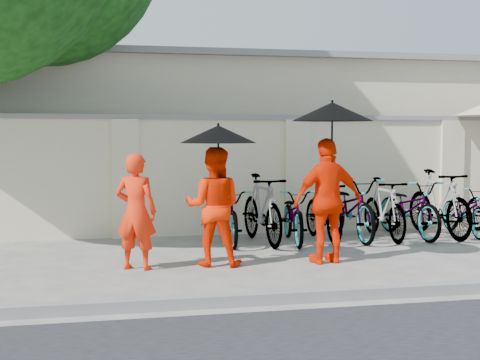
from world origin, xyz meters
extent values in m
plane|color=#A39B8F|center=(0.00, 0.00, 0.00)|extent=(80.00, 80.00, 0.00)
cube|color=gray|center=(0.00, -1.70, 0.06)|extent=(40.00, 0.16, 0.12)
cube|color=beige|center=(1.00, 3.20, 1.00)|extent=(20.00, 0.30, 2.00)
cube|color=beige|center=(2.00, 7.00, 1.60)|extent=(14.00, 6.00, 3.20)
imported|color=#FF280B|center=(-0.98, 0.37, 0.75)|extent=(0.65, 0.56, 1.51)
imported|color=#FF2400|center=(0.04, 0.41, 0.79)|extent=(0.90, 0.79, 1.58)
cylinder|color=black|center=(0.09, 0.33, 1.32)|extent=(0.02, 0.02, 0.85)
cone|color=black|center=(0.09, 0.33, 1.75)|extent=(1.01, 1.01, 0.23)
imported|color=#FF2400|center=(1.59, 0.26, 0.85)|extent=(1.05, 0.56, 1.70)
cylinder|color=black|center=(1.61, 0.18, 1.51)|extent=(0.02, 0.02, 1.09)
cone|color=black|center=(1.61, 0.18, 2.05)|extent=(1.09, 1.09, 0.25)
imported|color=#9A9CA4|center=(0.58, 2.08, 0.44)|extent=(0.65, 1.71, 0.89)
imported|color=#9A9CA4|center=(1.10, 1.98, 0.56)|extent=(0.67, 1.88, 1.11)
imported|color=#9A9CA4|center=(1.62, 1.95, 0.44)|extent=(0.79, 1.74, 0.88)
imported|color=#9A9CA4|center=(2.14, 2.03, 0.50)|extent=(0.50, 1.67, 1.00)
imported|color=#9A9CA4|center=(2.66, 2.12, 0.52)|extent=(0.70, 1.98, 1.04)
imported|color=#9A9CA4|center=(3.18, 1.98, 0.51)|extent=(0.51, 1.71, 1.02)
imported|color=#9A9CA4|center=(3.70, 2.12, 0.49)|extent=(0.84, 1.92, 0.98)
imported|color=#9A9CA4|center=(4.22, 2.07, 0.57)|extent=(0.68, 1.93, 1.14)
imported|color=#9A9CA4|center=(4.75, 2.11, 0.43)|extent=(0.68, 1.67, 0.86)
camera|label=1|loc=(-1.46, -8.28, 1.76)|focal=50.00mm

